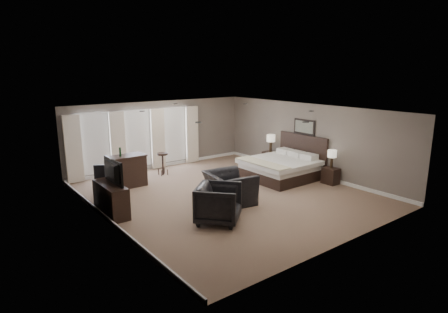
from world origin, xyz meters
TOP-DOWN VIEW (x-y plane):
  - room at (0.00, 0.00)m, footprint 7.60×8.60m
  - window_bay at (-1.00, 4.11)m, footprint 5.25×0.20m
  - bed at (2.58, 0.19)m, footprint 2.30×2.19m
  - nightstand_near at (3.47, -1.26)m, footprint 0.41×0.50m
  - nightstand_far at (3.47, 1.64)m, footprint 0.44×0.54m
  - lamp_near at (3.47, -1.26)m, footprint 0.30×0.30m
  - lamp_far at (3.47, 1.64)m, footprint 0.34×0.34m
  - wall_art at (3.70, 0.19)m, footprint 0.04×0.96m
  - dresser at (-3.45, 0.57)m, footprint 0.47×1.45m
  - tv at (-3.45, 0.57)m, footprint 0.66×1.14m
  - armchair_near at (-0.38, -0.62)m, footprint 1.10×1.49m
  - armchair_far at (-1.49, -1.58)m, footprint 1.43×1.43m
  - bar_counter at (-2.12, 2.60)m, footprint 1.22×0.63m
  - bar_stool_left at (-1.77, 2.63)m, footprint 0.49×0.49m
  - bar_stool_right at (-0.51, 3.15)m, footprint 0.41×0.41m
  - desk_chair at (-3.17, 1.69)m, footprint 0.81×0.81m

SIDE VIEW (x-z plane):
  - nightstand_near at x=3.47m, z-range 0.00..0.55m
  - nightstand_far at x=3.47m, z-range 0.00..0.59m
  - bar_stool_right at x=-0.51m, z-range 0.00..0.82m
  - bar_stool_left at x=-1.77m, z-range 0.00..0.83m
  - dresser at x=-3.45m, z-range 0.00..0.84m
  - bar_counter at x=-2.12m, z-range 0.00..1.06m
  - armchair_far at x=-1.49m, z-range 0.00..1.08m
  - desk_chair at x=-3.17m, z-range 0.00..1.16m
  - armchair_near at x=-0.38m, z-range 0.00..1.19m
  - bed at x=2.58m, z-range 0.00..1.46m
  - lamp_near at x=3.47m, z-range 0.55..1.16m
  - tv at x=-3.45m, z-range 0.84..0.99m
  - lamp_far at x=3.47m, z-range 0.59..1.28m
  - window_bay at x=-1.00m, z-range 0.05..2.35m
  - room at x=0.00m, z-range -0.02..2.62m
  - wall_art at x=3.70m, z-range 1.47..2.03m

